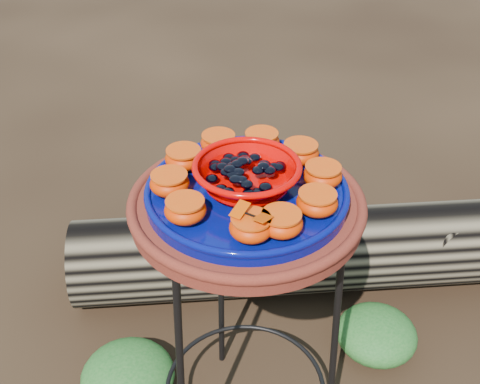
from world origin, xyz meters
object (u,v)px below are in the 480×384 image
object	(u,v)px
cobalt_plate	(247,194)
plant_stand	(246,333)
terracotta_saucer	(247,207)
red_bowl	(247,177)
driftwood_log	(305,251)

from	to	relation	value
cobalt_plate	plant_stand	bearing A→B (deg)	0.00
terracotta_saucer	red_bowl	distance (m)	0.07
terracotta_saucer	red_bowl	size ratio (longest dim) A/B	2.33
cobalt_plate	red_bowl	distance (m)	0.04
terracotta_saucer	cobalt_plate	bearing A→B (deg)	0.00
plant_stand	cobalt_plate	size ratio (longest dim) A/B	1.77
cobalt_plate	driftwood_log	bearing A→B (deg)	51.92
terracotta_saucer	cobalt_plate	distance (m)	0.03
terracotta_saucer	red_bowl	bearing A→B (deg)	0.00
plant_stand	red_bowl	xyz separation A→B (m)	(0.00, 0.00, 0.44)
terracotta_saucer	plant_stand	bearing A→B (deg)	0.00
cobalt_plate	driftwood_log	xyz separation A→B (m)	(0.35, 0.45, -0.61)
terracotta_saucer	cobalt_plate	world-z (taller)	cobalt_plate
plant_stand	terracotta_saucer	world-z (taller)	terracotta_saucer
plant_stand	cobalt_plate	bearing A→B (deg)	0.00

